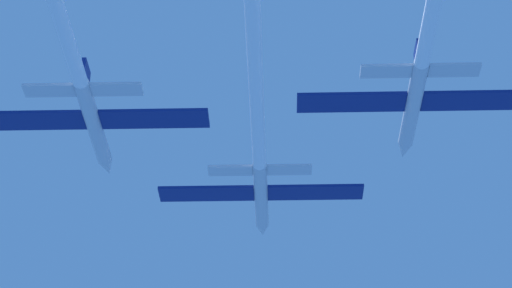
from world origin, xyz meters
TOP-DOWN VIEW (x-y plane):
  - jet_lead at (0.25, -12.67)m, footprint 16.05×48.18m

SIDE VIEW (x-z plane):
  - jet_lead at x=0.25m, z-range -1.43..1.23m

